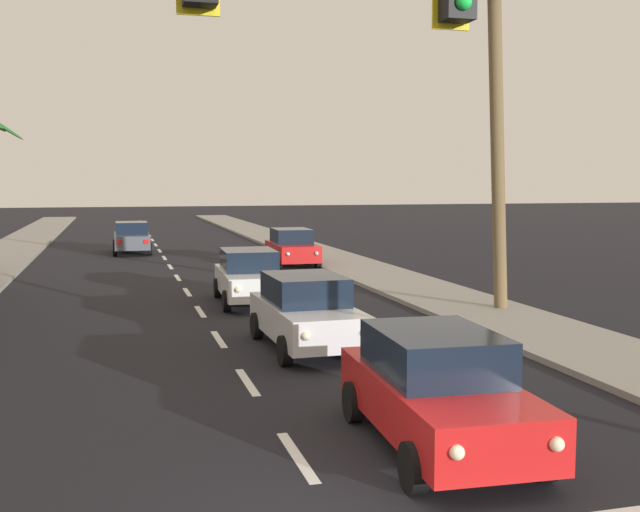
{
  "coord_description": "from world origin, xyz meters",
  "views": [
    {
      "loc": [
        -2.37,
        -7.63,
        3.8
      ],
      "look_at": [
        1.9,
        8.0,
        2.2
      ],
      "focal_mm": 42.4,
      "sensor_mm": 36.0,
      "label": 1
    }
  ],
  "objects_px": {
    "sedan_third_in_queue": "(306,312)",
    "sedan_parked_nearest_kerb": "(292,247)",
    "sedan_oncoming_far": "(132,237)",
    "palm_right_second": "(495,72)",
    "sedan_fifth_in_queue": "(249,276)",
    "sedan_lead_at_stop_bar": "(437,389)",
    "traffic_signal_mast": "(603,46)"
  },
  "relations": [
    {
      "from": "sedan_parked_nearest_kerb",
      "to": "palm_right_second",
      "type": "bearing_deg",
      "value": -78.28
    },
    {
      "from": "sedan_fifth_in_queue",
      "to": "sedan_oncoming_far",
      "type": "height_order",
      "value": "same"
    },
    {
      "from": "sedan_fifth_in_queue",
      "to": "sedan_parked_nearest_kerb",
      "type": "height_order",
      "value": "same"
    },
    {
      "from": "sedan_parked_nearest_kerb",
      "to": "palm_right_second",
      "type": "relative_size",
      "value": 0.44
    },
    {
      "from": "sedan_lead_at_stop_bar",
      "to": "palm_right_second",
      "type": "height_order",
      "value": "palm_right_second"
    },
    {
      "from": "traffic_signal_mast",
      "to": "sedan_fifth_in_queue",
      "type": "height_order",
      "value": "traffic_signal_mast"
    },
    {
      "from": "sedan_third_in_queue",
      "to": "sedan_parked_nearest_kerb",
      "type": "distance_m",
      "value": 16.98
    },
    {
      "from": "sedan_lead_at_stop_bar",
      "to": "sedan_fifth_in_queue",
      "type": "xyz_separation_m",
      "value": [
        -0.36,
        13.46,
        0.0
      ]
    },
    {
      "from": "traffic_signal_mast",
      "to": "sedan_lead_at_stop_bar",
      "type": "bearing_deg",
      "value": 110.62
    },
    {
      "from": "traffic_signal_mast",
      "to": "sedan_third_in_queue",
      "type": "bearing_deg",
      "value": 96.92
    },
    {
      "from": "sedan_oncoming_far",
      "to": "palm_right_second",
      "type": "relative_size",
      "value": 0.44
    },
    {
      "from": "sedan_oncoming_far",
      "to": "palm_right_second",
      "type": "distance_m",
      "value": 24.3
    },
    {
      "from": "palm_right_second",
      "to": "traffic_signal_mast",
      "type": "bearing_deg",
      "value": -113.16
    },
    {
      "from": "sedan_fifth_in_queue",
      "to": "palm_right_second",
      "type": "distance_m",
      "value": 9.52
    },
    {
      "from": "traffic_signal_mast",
      "to": "sedan_parked_nearest_kerb",
      "type": "height_order",
      "value": "traffic_signal_mast"
    },
    {
      "from": "sedan_parked_nearest_kerb",
      "to": "sedan_fifth_in_queue",
      "type": "bearing_deg",
      "value": -110.44
    },
    {
      "from": "traffic_signal_mast",
      "to": "sedan_parked_nearest_kerb",
      "type": "distance_m",
      "value": 26.15
    },
    {
      "from": "sedan_third_in_queue",
      "to": "sedan_parked_nearest_kerb",
      "type": "bearing_deg",
      "value": 77.96
    },
    {
      "from": "sedan_parked_nearest_kerb",
      "to": "sedan_oncoming_far",
      "type": "bearing_deg",
      "value": 130.38
    },
    {
      "from": "sedan_fifth_in_queue",
      "to": "sedan_lead_at_stop_bar",
      "type": "bearing_deg",
      "value": -88.47
    },
    {
      "from": "palm_right_second",
      "to": "sedan_third_in_queue",
      "type": "bearing_deg",
      "value": -153.41
    },
    {
      "from": "traffic_signal_mast",
      "to": "sedan_lead_at_stop_bar",
      "type": "distance_m",
      "value": 5.09
    },
    {
      "from": "sedan_fifth_in_queue",
      "to": "sedan_parked_nearest_kerb",
      "type": "xyz_separation_m",
      "value": [
        3.68,
        9.87,
        0.0
      ]
    },
    {
      "from": "sedan_lead_at_stop_bar",
      "to": "sedan_oncoming_far",
      "type": "xyz_separation_m",
      "value": [
        -3.52,
        31.38,
        0.0
      ]
    },
    {
      "from": "sedan_fifth_in_queue",
      "to": "palm_right_second",
      "type": "height_order",
      "value": "palm_right_second"
    },
    {
      "from": "sedan_lead_at_stop_bar",
      "to": "sedan_parked_nearest_kerb",
      "type": "relative_size",
      "value": 1.01
    },
    {
      "from": "traffic_signal_mast",
      "to": "sedan_third_in_queue",
      "type": "xyz_separation_m",
      "value": [
        -1.1,
        9.06,
        -4.44
      ]
    },
    {
      "from": "sedan_oncoming_far",
      "to": "sedan_parked_nearest_kerb",
      "type": "distance_m",
      "value": 10.56
    },
    {
      "from": "sedan_oncoming_far",
      "to": "palm_right_second",
      "type": "xyz_separation_m",
      "value": [
        9.63,
        -21.48,
        6.02
      ]
    },
    {
      "from": "traffic_signal_mast",
      "to": "sedan_fifth_in_queue",
      "type": "bearing_deg",
      "value": 94.47
    },
    {
      "from": "sedan_fifth_in_queue",
      "to": "traffic_signal_mast",
      "type": "bearing_deg",
      "value": -85.53
    },
    {
      "from": "sedan_fifth_in_queue",
      "to": "sedan_parked_nearest_kerb",
      "type": "distance_m",
      "value": 10.54
    }
  ]
}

